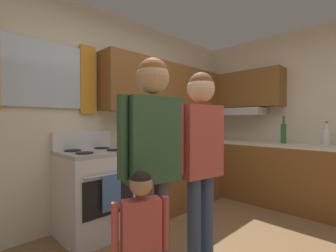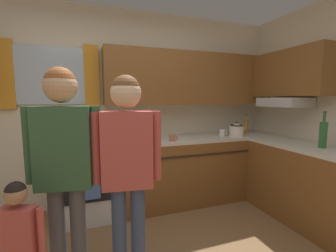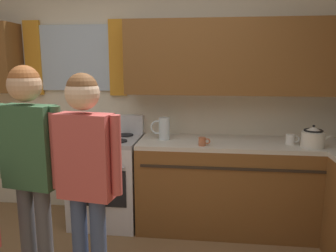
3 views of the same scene
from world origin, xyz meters
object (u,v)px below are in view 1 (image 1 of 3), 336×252
bottle_wine_green (284,133)px  adult_holding_child (153,148)px  stovetop_kettle (212,135)px  small_child (141,235)px  stove_oven (94,191)px  bottle_oil_amber (213,133)px  water_pitcher (137,138)px  adult_in_plaid (201,149)px  bottle_milk_white (326,136)px  mug_ceramic_white (201,138)px  cup_terracotta (172,143)px

bottle_wine_green → adult_holding_child: (-2.54, -0.03, -0.02)m
stovetop_kettle → small_child: stovetop_kettle is taller
stove_oven → bottle_wine_green: (2.37, -1.12, 0.58)m
bottle_oil_amber → water_pitcher: bottle_oil_amber is taller
bottle_oil_amber → adult_in_plaid: (-2.03, -1.27, -0.01)m
stove_oven → small_child: 1.41m
bottle_wine_green → bottle_milk_white: bearing=-78.2°
bottle_milk_white → small_child: bottle_milk_white is taller
bottle_oil_amber → small_child: bottle_oil_amber is taller
bottle_oil_amber → stovetop_kettle: bottle_oil_amber is taller
bottle_wine_green → mug_ceramic_white: bottle_wine_green is taller
bottle_wine_green → stovetop_kettle: size_ratio=1.44×
stove_oven → adult_in_plaid: (0.25, -1.24, 0.53)m
stovetop_kettle → water_pitcher: 1.39m
stove_oven → adult_holding_child: adult_holding_child is taller
cup_terracotta → water_pitcher: water_pitcher is taller
stove_oven → water_pitcher: (0.59, 0.01, 0.54)m
cup_terracotta → water_pitcher: (-0.39, 0.22, 0.07)m
bottle_oil_amber → cup_terracotta: bearing=-169.3°
water_pitcher → adult_in_plaid: adult_in_plaid is taller
cup_terracotta → adult_holding_child: size_ratio=0.07×
adult_in_plaid → stovetop_kettle: bearing=32.0°
stove_oven → mug_ceramic_white: bearing=-2.1°
adult_in_plaid → small_child: adult_in_plaid is taller
water_pitcher → small_child: (-1.02, -1.35, -0.42)m
bottle_milk_white → bottle_oil_amber: (-0.19, 1.66, -0.01)m
cup_terracotta → water_pitcher: size_ratio=0.49×
bottle_oil_amber → small_child: 3.06m
stove_oven → water_pitcher: bearing=0.6°
cup_terracotta → bottle_milk_white: bearing=-43.6°
stove_oven → stovetop_kettle: bearing=-4.6°
bottle_wine_green → stovetop_kettle: (-0.39, 0.97, -0.06)m
bottle_milk_white → bottle_oil_amber: bottle_milk_white is taller
bottle_milk_white → adult_holding_child: (-2.64, 0.48, 0.01)m
water_pitcher → bottle_oil_amber: bearing=0.8°
stovetop_kettle → mug_ceramic_white: bearing=151.6°
stove_oven → water_pitcher: 0.80m
bottle_wine_green → adult_in_plaid: (-2.11, -0.11, -0.05)m
mug_ceramic_white → stovetop_kettle: stovetop_kettle is taller
bottle_wine_green → small_child: bearing=-175.5°
water_pitcher → small_child: size_ratio=0.23×
mug_ceramic_white → cup_terracotta: mug_ceramic_white is taller
stovetop_kettle → bottle_oil_amber: bearing=31.4°
mug_ceramic_white → stovetop_kettle: bearing=-28.4°
bottle_wine_green → water_pitcher: 2.10m
water_pitcher → small_child: 1.74m
bottle_wine_green → bottle_oil_amber: bottle_wine_green is taller
bottle_milk_white → cup_terracotta: bottle_milk_white is taller
bottle_oil_amber → water_pitcher: (-1.69, -0.02, 0.00)m
bottle_milk_white → mug_ceramic_white: size_ratio=2.49×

